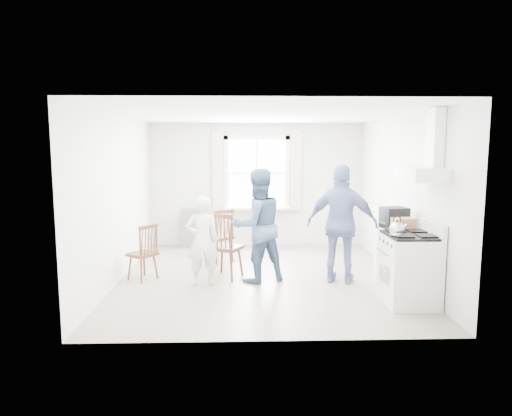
{
  "coord_description": "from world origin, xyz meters",
  "views": [
    {
      "loc": [
        -0.32,
        -7.21,
        2.08
      ],
      "look_at": [
        -0.09,
        0.2,
        1.1
      ],
      "focal_mm": 32.0,
      "sensor_mm": 36.0,
      "label": 1
    }
  ],
  "objects": [
    {
      "name": "gas_stove",
      "position": [
        1.91,
        -1.35,
        0.48
      ],
      "size": [
        0.68,
        0.76,
        1.12
      ],
      "color": "silver",
      "rests_on": "ground"
    },
    {
      "name": "range_hood",
      "position": [
        2.07,
        -1.35,
        1.9
      ],
      "size": [
        0.45,
        0.76,
        0.94
      ],
      "color": "white",
      "rests_on": "room_shell"
    },
    {
      "name": "stereo_stack",
      "position": [
        1.94,
        -0.61,
        1.05
      ],
      "size": [
        0.4,
        0.37,
        0.31
      ],
      "color": "black",
      "rests_on": "low_cabinet"
    },
    {
      "name": "person_mid",
      "position": [
        -0.08,
        -0.24,
        0.88
      ],
      "size": [
        1.12,
        1.12,
        1.76
      ],
      "primitive_type": "imported",
      "rotation": [
        0.0,
        0.0,
        3.54
      ],
      "color": "#3F5876",
      "rests_on": "ground"
    },
    {
      "name": "cardboard_box",
      "position": [
        1.98,
        -0.89,
        1.0
      ],
      "size": [
        0.33,
        0.26,
        0.19
      ],
      "primitive_type": "cube",
      "rotation": [
        0.0,
        0.0,
        0.16
      ],
      "color": "#A67450",
      "rests_on": "low_cabinet"
    },
    {
      "name": "windsor_chair_c",
      "position": [
        -1.82,
        -0.16,
        0.55
      ],
      "size": [
        0.52,
        0.53,
        0.9
      ],
      "color": "#482517",
      "rests_on": "ground"
    },
    {
      "name": "potted_plant",
      "position": [
        0.01,
        2.36,
        1.04
      ],
      "size": [
        0.21,
        0.21,
        0.37
      ],
      "primitive_type": "imported",
      "rotation": [
        0.0,
        0.0,
        -0.03
      ],
      "color": "#2F6B37",
      "rests_on": "window_assembly"
    },
    {
      "name": "person_left",
      "position": [
        -0.92,
        -0.41,
        0.69
      ],
      "size": [
        0.58,
        0.58,
        1.37
      ],
      "primitive_type": "imported",
      "rotation": [
        0.0,
        0.0,
        3.32
      ],
      "color": "white",
      "rests_on": "ground"
    },
    {
      "name": "windsor_chair_a",
      "position": [
        -0.67,
        0.93,
        0.61
      ],
      "size": [
        0.58,
        0.58,
        0.99
      ],
      "color": "#482517",
      "rests_on": "ground"
    },
    {
      "name": "windsor_chair_b",
      "position": [
        -0.63,
        -0.11,
        0.65
      ],
      "size": [
        0.6,
        0.6,
        1.07
      ],
      "color": "#482517",
      "rests_on": "ground"
    },
    {
      "name": "low_cabinet",
      "position": [
        1.98,
        -0.65,
        0.45
      ],
      "size": [
        0.5,
        0.55,
        0.9
      ],
      "primitive_type": "cube",
      "color": "white",
      "rests_on": "ground"
    },
    {
      "name": "room_shell",
      "position": [
        0.0,
        0.0,
        1.3
      ],
      "size": [
        4.62,
        5.12,
        2.64
      ],
      "color": "gray",
      "rests_on": "ground"
    },
    {
      "name": "shelf_unit",
      "position": [
        -1.4,
        2.33,
        0.4
      ],
      "size": [
        0.4,
        0.3,
        0.8
      ],
      "primitive_type": "cube",
      "color": "slate",
      "rests_on": "ground"
    },
    {
      "name": "person_right",
      "position": [
        1.22,
        -0.35,
        0.92
      ],
      "size": [
        1.37,
        1.37,
        1.84
      ],
      "primitive_type": "imported",
      "rotation": [
        0.0,
        0.0,
        2.81
      ],
      "color": "navy",
      "rests_on": "ground"
    },
    {
      "name": "window_assembly",
      "position": [
        0.0,
        2.45,
        1.46
      ],
      "size": [
        1.88,
        0.24,
        1.7
      ],
      "color": "white",
      "rests_on": "room_shell"
    },
    {
      "name": "kettle",
      "position": [
        1.68,
        -1.48,
        1.04
      ],
      "size": [
        0.19,
        0.19,
        0.27
      ],
      "color": "silver",
      "rests_on": "gas_stove"
    }
  ]
}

